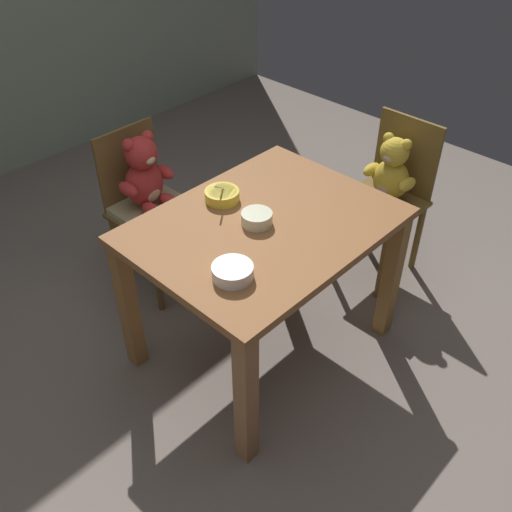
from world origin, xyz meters
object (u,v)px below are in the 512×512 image
Objects in this scene: dining_table at (264,246)px; porridge_bowl_cream_center at (257,218)px; teddy_chair_far_center at (148,191)px; teddy_chair_near_right at (389,183)px; porridge_bowl_yellow_far_center at (222,195)px; porridge_bowl_white_near_left at (233,272)px.

porridge_bowl_cream_center reaches higher than dining_table.
teddy_chair_far_center is (-0.03, 0.80, -0.05)m from dining_table.
teddy_chair_near_right is at bearing 48.19° from teddy_chair_far_center.
teddy_chair_near_right is at bearing -3.43° from porridge_bowl_cream_center.
porridge_bowl_cream_center is at bearing -95.98° from porridge_bowl_yellow_far_center.
dining_table is 0.16m from porridge_bowl_cream_center.
porridge_bowl_yellow_far_center reaches higher than dining_table.
teddy_chair_near_right is 1.01m from porridge_bowl_yellow_far_center.
porridge_bowl_cream_center is (-0.96, 0.06, 0.23)m from teddy_chair_near_right.
porridge_bowl_cream_center is (-0.00, -0.78, 0.21)m from teddy_chair_far_center.
porridge_bowl_cream_center is at bearing -3.35° from teddy_chair_near_right.
teddy_chair_far_center reaches higher than porridge_bowl_cream_center.
teddy_chair_far_center is 1.03m from porridge_bowl_white_near_left.
teddy_chair_far_center reaches higher than teddy_chair_near_right.
porridge_bowl_cream_center is 0.36m from porridge_bowl_white_near_left.
teddy_chair_far_center is at bearing 71.66° from porridge_bowl_white_near_left.
porridge_bowl_white_near_left is (-1.27, -0.12, 0.23)m from teddy_chair_near_right.
teddy_chair_far_center is 1.27m from teddy_chair_near_right.
teddy_chair_far_center is 0.58m from porridge_bowl_yellow_far_center.
dining_table is 0.80m from teddy_chair_far_center.
dining_table is 8.26× the size of porridge_bowl_cream_center.
porridge_bowl_cream_center is 0.85× the size of porridge_bowl_yellow_far_center.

